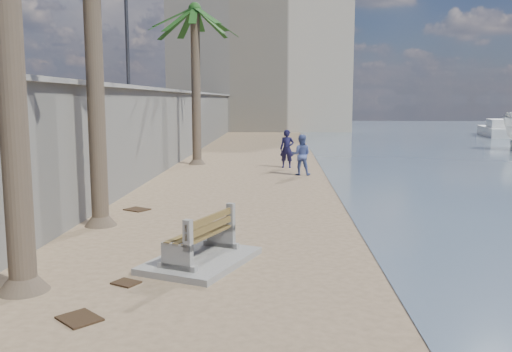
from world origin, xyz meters
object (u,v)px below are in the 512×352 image
object	(u,v)px
yacht_far	(497,132)
person_a	(287,146)
bench_far	(201,242)
person_b	(301,153)
palm_back	(195,11)

from	to	relation	value
yacht_far	person_a	bearing A→B (deg)	152.14
bench_far	person_b	size ratio (longest dim) A/B	1.43
bench_far	palm_back	xyz separation A→B (m)	(-2.55, 16.14, 6.83)
person_a	yacht_far	distance (m)	29.24
bench_far	yacht_far	xyz separation A→B (m)	(20.19, 37.68, -0.07)
bench_far	person_a	xyz separation A→B (m)	(1.82, 14.94, 0.59)
yacht_far	palm_back	bearing A→B (deg)	144.53
yacht_far	bench_far	bearing A→B (deg)	162.89
palm_back	person_a	size ratio (longest dim) A/B	4.09
bench_far	yacht_far	world-z (taller)	yacht_far
bench_far	yacht_far	bearing A→B (deg)	61.82
person_a	yacht_far	bearing A→B (deg)	59.61
palm_back	bench_far	bearing A→B (deg)	-81.02
person_a	yacht_far	xyz separation A→B (m)	(18.38, 22.74, -0.66)
person_b	yacht_far	size ratio (longest dim) A/B	0.25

